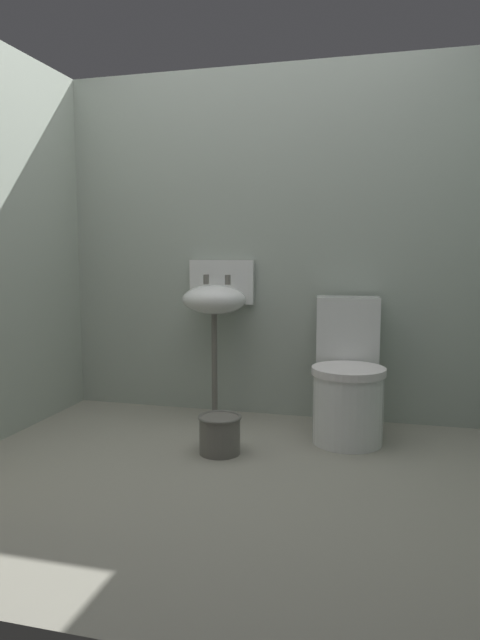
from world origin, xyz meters
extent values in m
cube|color=gray|center=(0.00, 0.00, -0.04)|extent=(3.08, 2.43, 0.08)
cube|color=#9DA89C|center=(0.00, 1.07, 1.09)|extent=(3.08, 0.10, 2.17)
cylinder|color=white|center=(0.52, 0.58, 0.19)|extent=(0.42, 0.42, 0.38)
cylinder|color=white|center=(0.52, 0.58, 0.40)|extent=(0.44, 0.44, 0.04)
cube|color=white|center=(0.49, 0.88, 0.58)|extent=(0.38, 0.22, 0.40)
cylinder|color=#64615A|center=(-0.31, 0.83, 0.33)|extent=(0.04, 0.04, 0.66)
ellipsoid|color=white|center=(-0.31, 0.83, 0.75)|extent=(0.40, 0.32, 0.18)
cube|color=white|center=(-0.31, 0.99, 0.85)|extent=(0.42, 0.04, 0.28)
cylinder|color=#64615A|center=(-0.38, 0.89, 0.87)|extent=(0.04, 0.04, 0.06)
cylinder|color=#64615A|center=(-0.24, 0.89, 0.87)|extent=(0.04, 0.04, 0.06)
cylinder|color=#64615A|center=(-0.10, 0.24, 0.10)|extent=(0.21, 0.21, 0.19)
torus|color=#5C5C55|center=(-0.10, 0.24, 0.19)|extent=(0.23, 0.23, 0.02)
camera|label=1|loc=(0.72, -2.50, 1.04)|focal=31.95mm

